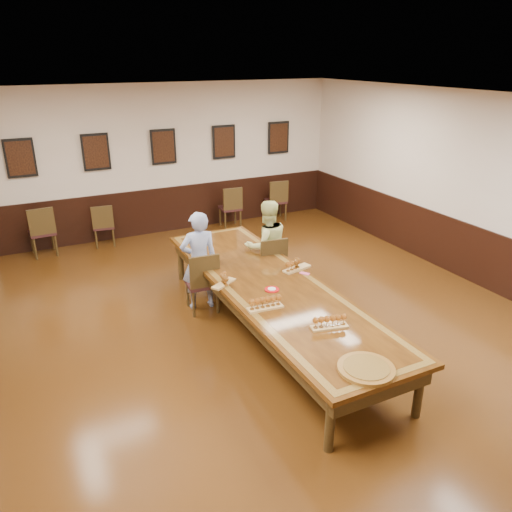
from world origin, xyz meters
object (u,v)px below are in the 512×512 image
spare_chair_b (103,225)px  spare_chair_d (276,199)px  person_man (199,261)px  person_woman (267,246)px  conference_table (272,294)px  spare_chair_a (42,231)px  spare_chair_c (230,207)px  chair_man (202,281)px  carved_platter (366,369)px  chair_woman (269,264)px

spare_chair_b → spare_chair_d: bearing=-172.5°
spare_chair_d → person_man: person_man is taller
person_woman → conference_table: bearing=70.5°
spare_chair_a → person_woman: bearing=130.2°
spare_chair_b → conference_table: 4.90m
spare_chair_d → spare_chair_c: bearing=10.6°
chair_man → person_woman: bearing=-164.3°
chair_man → person_man: (0.01, 0.10, 0.29)m
carved_platter → spare_chair_b: bearing=101.2°
spare_chair_a → spare_chair_d: bearing=176.0°
chair_woman → spare_chair_a: size_ratio=0.98×
chair_woman → spare_chair_b: chair_woman is taller
spare_chair_b → person_man: person_man is taller
person_woman → conference_table: person_woman is taller
person_woman → carved_platter: (-0.70, -3.52, -0.01)m
person_woman → spare_chair_b: bearing=-53.4°
chair_man → spare_chair_c: 4.07m
spare_chair_b → carved_platter: spare_chair_b is taller
spare_chair_d → person_man: 4.75m
conference_table → carved_platter: 2.23m
spare_chair_d → chair_woman: bearing=68.5°
conference_table → spare_chair_d: bearing=60.8°
spare_chair_c → person_woman: person_woman is taller
chair_woman → person_man: 1.26m
spare_chair_c → chair_woman: bearing=81.7°
spare_chair_b → chair_man: bearing=110.7°
spare_chair_a → spare_chair_b: size_ratio=1.13×
chair_man → person_man: bearing=-90.0°
conference_table → chair_man: bearing=121.0°
spare_chair_a → person_woman: 4.67m
spare_chair_b → spare_chair_a: bearing=9.1°
chair_woman → conference_table: (-0.59, -1.20, 0.11)m
spare_chair_b → spare_chair_d: 4.06m
spare_chair_d → person_woman: size_ratio=0.63×
chair_man → spare_chair_b: (-0.82, 3.60, -0.04)m
spare_chair_a → person_woman: person_woman is taller
chair_man → carved_platter: size_ratio=1.60×
spare_chair_a → spare_chair_b: 1.18m
spare_chair_c → spare_chair_d: bearing=-173.4°
spare_chair_a → conference_table: spare_chair_a is taller
chair_man → person_woman: person_woman is taller
person_man → conference_table: 1.35m
spare_chair_a → chair_man: bearing=115.3°
chair_man → chair_woman: 1.24m
spare_chair_b → carved_platter: (1.37, -6.89, 0.32)m
person_man → person_woman: (1.24, 0.12, -0.01)m
spare_chair_b → conference_table: size_ratio=0.18×
spare_chair_c → person_woman: 3.41m
spare_chair_a → carved_platter: size_ratio=1.64×
spare_chair_c → person_woman: (-0.78, -3.31, 0.30)m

